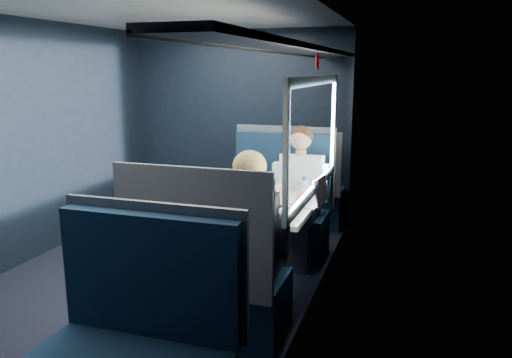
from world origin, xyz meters
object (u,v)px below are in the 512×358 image
(table, at_px, (271,214))
(seat_bay_far, at_px, (210,282))
(seat_row_back, at_px, (138,355))
(bottle_small, at_px, (304,189))
(laptop, at_px, (314,197))
(seat_bay_near, at_px, (277,212))
(man, at_px, (299,189))
(cup, at_px, (305,189))
(woman, at_px, (252,234))
(seat_row_front, at_px, (299,192))

(table, distance_m, seat_bay_far, 0.93)
(seat_row_back, relative_size, bottle_small, 5.69)
(seat_bay_far, relative_size, laptop, 3.81)
(table, xyz_separation_m, seat_bay_near, (-0.19, 0.87, -0.24))
(seat_bay_far, height_order, man, man)
(seat_bay_far, bearing_deg, seat_bay_near, 90.34)
(table, distance_m, bottle_small, 0.38)
(seat_bay_far, height_order, seat_row_back, seat_bay_far)
(table, xyz_separation_m, laptop, (0.33, 0.12, 0.14))
(man, bearing_deg, seat_bay_far, -99.03)
(laptop, distance_m, cup, 0.35)
(laptop, bearing_deg, seat_bay_near, 124.67)
(seat_row_back, bearing_deg, laptop, 75.13)
(man, relative_size, laptop, 4.00)
(bottle_small, bearing_deg, seat_bay_far, -109.16)
(cup, bearing_deg, man, 114.71)
(table, height_order, seat_bay_near, seat_bay_near)
(seat_row_back, relative_size, cup, 11.98)
(man, xyz_separation_m, laptop, (0.26, -0.58, 0.08))
(laptop, bearing_deg, woman, -107.36)
(table, distance_m, seat_bay_near, 0.92)
(seat_row_front, bearing_deg, table, -84.20)
(seat_row_front, bearing_deg, cup, -74.78)
(table, relative_size, bottle_small, 4.91)
(woman, xyz_separation_m, laptop, (0.26, 0.83, 0.07))
(seat_row_back, bearing_deg, seat_bay_far, 90.00)
(seat_bay_far, xyz_separation_m, seat_row_front, (0.00, 2.67, -0.00))
(laptop, height_order, bottle_small, laptop)
(laptop, height_order, cup, laptop)
(seat_bay_far, xyz_separation_m, laptop, (0.51, 0.99, 0.39))
(bottle_small, bearing_deg, seat_row_back, -100.87)
(seat_bay_near, distance_m, seat_row_front, 0.93)
(table, relative_size, seat_row_back, 0.86)
(woman, bearing_deg, cup, 84.08)
(woman, relative_size, laptop, 4.00)
(seat_row_back, xyz_separation_m, laptop, (0.51, 1.92, 0.39))
(seat_bay_near, height_order, seat_row_back, seat_bay_near)
(bottle_small, xyz_separation_m, cup, (-0.03, 0.18, -0.04))
(seat_row_front, bearing_deg, seat_bay_near, -90.63)
(seat_bay_far, bearing_deg, laptop, 62.91)
(table, xyz_separation_m, seat_bay_far, (-0.18, -0.87, -0.25))
(woman, bearing_deg, bottle_small, 81.49)
(seat_bay_near, height_order, man, man)
(bottle_small, bearing_deg, laptop, -51.71)
(seat_bay_far, bearing_deg, table, 78.22)
(table, distance_m, man, 0.70)
(seat_row_back, bearing_deg, woman, 77.07)
(table, bearing_deg, seat_bay_far, -101.78)
(bottle_small, bearing_deg, table, -129.03)
(seat_row_front, bearing_deg, laptop, -73.14)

